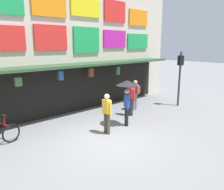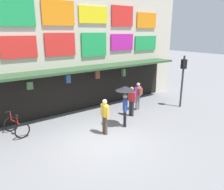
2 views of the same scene
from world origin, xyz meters
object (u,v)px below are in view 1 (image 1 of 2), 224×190
at_px(traffic_light_far, 180,70).
at_px(pedestrian_with_umbrella, 127,90).
at_px(pedestrian_in_blue, 130,98).
at_px(pedestrian_in_white, 107,112).
at_px(bicycle_parked, 3,129).
at_px(pedestrian_in_purple, 135,93).

bearing_deg(traffic_light_far, pedestrian_with_umbrella, -177.12).
relative_size(pedestrian_with_umbrella, pedestrian_in_blue, 1.24).
bearing_deg(pedestrian_in_white, traffic_light_far, 3.36).
relative_size(bicycle_parked, pedestrian_in_blue, 0.77).
xyz_separation_m(bicycle_parked, pedestrian_in_white, (3.32, -2.35, 0.55)).
bearing_deg(pedestrian_in_white, pedestrian_in_blue, 21.86).
height_order(bicycle_parked, pedestrian_in_purple, pedestrian_in_purple).
relative_size(pedestrian_with_umbrella, pedestrian_in_purple, 1.24).
xyz_separation_m(traffic_light_far, bicycle_parked, (-9.34, 2.00, -1.75)).
xyz_separation_m(traffic_light_far, pedestrian_in_blue, (-3.53, 0.64, -1.19)).
bearing_deg(pedestrian_in_blue, traffic_light_far, -10.34).
bearing_deg(pedestrian_with_umbrella, bicycle_parked, 154.06).
xyz_separation_m(pedestrian_with_umbrella, pedestrian_in_white, (-1.29, -0.12, -0.69)).
xyz_separation_m(pedestrian_in_purple, pedestrian_in_white, (-3.44, -1.49, -0.04)).
xyz_separation_m(pedestrian_with_umbrella, pedestrian_in_blue, (1.20, 0.88, -0.69)).
xyz_separation_m(pedestrian_in_blue, pedestrian_in_white, (-2.49, -1.00, 0.00)).
distance_m(pedestrian_with_umbrella, pedestrian_in_white, 1.47).
bearing_deg(pedestrian_in_blue, pedestrian_in_purple, 27.22).
bearing_deg(pedestrian_in_white, pedestrian_in_purple, 23.39).
distance_m(bicycle_parked, pedestrian_in_white, 4.10).
bearing_deg(bicycle_parked, pedestrian_in_purple, -7.31).
relative_size(pedestrian_in_blue, pedestrian_in_purple, 1.00).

